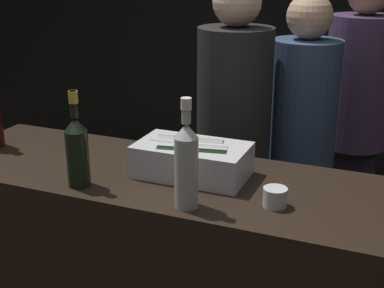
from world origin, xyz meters
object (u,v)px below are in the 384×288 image
white_wine_bottle (186,163)px  ice_bin_with_bottles (191,158)px  person_in_hoodie (301,144)px  person_grey_polo (233,145)px  person_blond_tee (356,115)px  candle_votive (275,197)px  champagne_bottle (77,149)px

white_wine_bottle → ice_bin_with_bottles: bearing=109.8°
ice_bin_with_bottles → person_in_hoodie: bearing=73.9°
person_in_hoodie → person_grey_polo: bearing=-99.3°
person_blond_tee → person_grey_polo: (-0.47, -0.75, 0.01)m
candle_votive → champagne_bottle: champagne_bottle is taller
white_wine_bottle → person_in_hoodie: 1.11m
ice_bin_with_bottles → white_wine_bottle: (0.09, -0.24, 0.08)m
person_in_hoodie → person_blond_tee: 0.54m
white_wine_bottle → person_blond_tee: (0.35, 1.57, -0.23)m
candle_votive → champagne_bottle: bearing=-171.5°
champagne_bottle → person_grey_polo: bearing=70.1°
person_blond_tee → person_grey_polo: bearing=53.8°
champagne_bottle → person_in_hoodie: size_ratio=0.21×
ice_bin_with_bottles → person_blond_tee: size_ratio=0.23×
candle_votive → person_in_hoodie: bearing=96.4°
person_in_hoodie → person_blond_tee: (0.20, 0.50, 0.03)m
champagne_bottle → person_in_hoodie: (0.56, 1.06, -0.25)m
person_grey_polo → champagne_bottle: bearing=-28.6°
person_grey_polo → person_in_hoodie: bearing=124.4°
ice_bin_with_bottles → person_grey_polo: (-0.03, 0.58, -0.14)m
ice_bin_with_bottles → person_in_hoodie: person_in_hoodie is taller
ice_bin_with_bottles → white_wine_bottle: size_ratio=1.13×
ice_bin_with_bottles → person_blond_tee: person_blond_tee is taller
white_wine_bottle → person_blond_tee: bearing=77.4°
white_wine_bottle → champagne_bottle: 0.41m
candle_votive → person_blond_tee: person_blond_tee is taller
candle_votive → person_grey_polo: (-0.37, 0.71, -0.11)m
candle_votive → white_wine_bottle: bearing=-157.1°
ice_bin_with_bottles → champagne_bottle: champagne_bottle is taller
white_wine_bottle → person_in_hoodie: bearing=81.9°
person_in_hoodie → candle_votive: bearing=-46.0°
person_blond_tee → person_in_hoodie: bearing=63.9°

